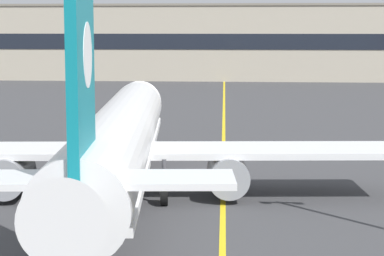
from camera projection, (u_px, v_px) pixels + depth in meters
The scene contains 4 objects.
taxiway_centreline at pixel (223, 156), 58.34m from camera, with size 0.30×180.00×0.01m, color yellow.
airliner_foreground at pixel (119, 140), 43.51m from camera, with size 32.31×41.52×11.65m.
safety_cone_by_nose_gear at pixel (165, 149), 60.09m from camera, with size 0.44×0.44×0.55m.
terminal_building at pixel (306, 42), 141.31m from camera, with size 126.89×12.40×13.98m.
Camera 1 is at (2.31, -27.56, 9.77)m, focal length 71.44 mm.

